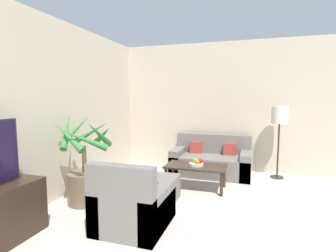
{
  "coord_description": "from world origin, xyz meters",
  "views": [
    {
      "loc": [
        -0.46,
        0.09,
        1.53
      ],
      "look_at": [
        -1.98,
        4.82,
        1.0
      ],
      "focal_mm": 28.0,
      "sensor_mm": 36.0,
      "label": 1
    }
  ],
  "objects_px": {
    "potted_palm": "(85,173)",
    "armchair": "(133,206)",
    "coffee_table": "(196,168)",
    "apple_green": "(194,160)",
    "orange_fruit": "(197,162)",
    "sofa_loveseat": "(211,161)",
    "fruit_bowl": "(196,164)",
    "ottoman": "(157,188)",
    "floor_lamp": "(280,119)",
    "apple_red": "(200,161)"
  },
  "relations": [
    {
      "from": "floor_lamp",
      "to": "orange_fruit",
      "type": "distance_m",
      "value": 1.88
    },
    {
      "from": "sofa_loveseat",
      "to": "potted_palm",
      "type": "bearing_deg",
      "value": -127.28
    },
    {
      "from": "potted_palm",
      "to": "sofa_loveseat",
      "type": "height_order",
      "value": "potted_palm"
    },
    {
      "from": "ottoman",
      "to": "armchair",
      "type": "bearing_deg",
      "value": -88.21
    },
    {
      "from": "potted_palm",
      "to": "armchair",
      "type": "bearing_deg",
      "value": -24.94
    },
    {
      "from": "floor_lamp",
      "to": "orange_fruit",
      "type": "xyz_separation_m",
      "value": [
        -1.34,
        -1.15,
        -0.65
      ]
    },
    {
      "from": "armchair",
      "to": "ottoman",
      "type": "height_order",
      "value": "armchair"
    },
    {
      "from": "floor_lamp",
      "to": "ottoman",
      "type": "bearing_deg",
      "value": -136.5
    },
    {
      "from": "potted_palm",
      "to": "floor_lamp",
      "type": "xyz_separation_m",
      "value": [
        2.79,
        2.16,
        0.69
      ]
    },
    {
      "from": "potted_palm",
      "to": "sofa_loveseat",
      "type": "bearing_deg",
      "value": 52.72
    },
    {
      "from": "coffee_table",
      "to": "ottoman",
      "type": "bearing_deg",
      "value": -124.5
    },
    {
      "from": "potted_palm",
      "to": "ottoman",
      "type": "relative_size",
      "value": 2.2
    },
    {
      "from": "coffee_table",
      "to": "floor_lamp",
      "type": "bearing_deg",
      "value": 38.03
    },
    {
      "from": "fruit_bowl",
      "to": "apple_green",
      "type": "height_order",
      "value": "apple_green"
    },
    {
      "from": "fruit_bowl",
      "to": "coffee_table",
      "type": "bearing_deg",
      "value": 124.87
    },
    {
      "from": "orange_fruit",
      "to": "ottoman",
      "type": "xyz_separation_m",
      "value": [
        -0.49,
        -0.59,
        -0.31
      ]
    },
    {
      "from": "potted_palm",
      "to": "armchair",
      "type": "height_order",
      "value": "potted_palm"
    },
    {
      "from": "apple_green",
      "to": "sofa_loveseat",
      "type": "bearing_deg",
      "value": 80.56
    },
    {
      "from": "ottoman",
      "to": "potted_palm",
      "type": "bearing_deg",
      "value": -156.02
    },
    {
      "from": "sofa_loveseat",
      "to": "apple_green",
      "type": "xyz_separation_m",
      "value": [
        -0.15,
        -0.9,
        0.22
      ]
    },
    {
      "from": "apple_red",
      "to": "ottoman",
      "type": "distance_m",
      "value": 0.91
    },
    {
      "from": "ottoman",
      "to": "floor_lamp",
      "type": "bearing_deg",
      "value": 43.5
    },
    {
      "from": "fruit_bowl",
      "to": "apple_green",
      "type": "bearing_deg",
      "value": 131.22
    },
    {
      "from": "fruit_bowl",
      "to": "apple_red",
      "type": "relative_size",
      "value": 3.11
    },
    {
      "from": "armchair",
      "to": "potted_palm",
      "type": "bearing_deg",
      "value": 155.06
    },
    {
      "from": "coffee_table",
      "to": "potted_palm",
      "type": "bearing_deg",
      "value": -142.4
    },
    {
      "from": "apple_green",
      "to": "ottoman",
      "type": "height_order",
      "value": "apple_green"
    },
    {
      "from": "coffee_table",
      "to": "apple_green",
      "type": "distance_m",
      "value": 0.14
    },
    {
      "from": "fruit_bowl",
      "to": "orange_fruit",
      "type": "bearing_deg",
      "value": -62.5
    },
    {
      "from": "coffee_table",
      "to": "orange_fruit",
      "type": "xyz_separation_m",
      "value": [
        0.04,
        -0.07,
        0.14
      ]
    },
    {
      "from": "floor_lamp",
      "to": "ottoman",
      "type": "distance_m",
      "value": 2.7
    },
    {
      "from": "apple_green",
      "to": "armchair",
      "type": "distance_m",
      "value": 1.64
    },
    {
      "from": "potted_palm",
      "to": "armchair",
      "type": "xyz_separation_m",
      "value": [
        0.98,
        -0.46,
        -0.19
      ]
    },
    {
      "from": "orange_fruit",
      "to": "ottoman",
      "type": "distance_m",
      "value": 0.83
    },
    {
      "from": "coffee_table",
      "to": "apple_green",
      "type": "relative_size",
      "value": 13.18
    },
    {
      "from": "sofa_loveseat",
      "to": "apple_red",
      "type": "xyz_separation_m",
      "value": [
        -0.05,
        -0.92,
        0.22
      ]
    },
    {
      "from": "coffee_table",
      "to": "fruit_bowl",
      "type": "bearing_deg",
      "value": -55.13
    },
    {
      "from": "floor_lamp",
      "to": "apple_green",
      "type": "xyz_separation_m",
      "value": [
        -1.4,
        -1.05,
        -0.65
      ]
    },
    {
      "from": "sofa_loveseat",
      "to": "ottoman",
      "type": "distance_m",
      "value": 1.7
    },
    {
      "from": "sofa_loveseat",
      "to": "apple_green",
      "type": "bearing_deg",
      "value": -99.44
    },
    {
      "from": "potted_palm",
      "to": "fruit_bowl",
      "type": "relative_size",
      "value": 5.46
    },
    {
      "from": "coffee_table",
      "to": "apple_red",
      "type": "height_order",
      "value": "apple_red"
    },
    {
      "from": "potted_palm",
      "to": "orange_fruit",
      "type": "distance_m",
      "value": 1.77
    },
    {
      "from": "ottoman",
      "to": "coffee_table",
      "type": "bearing_deg",
      "value": 55.5
    },
    {
      "from": "apple_red",
      "to": "ottoman",
      "type": "bearing_deg",
      "value": -128.12
    },
    {
      "from": "armchair",
      "to": "ottoman",
      "type": "xyz_separation_m",
      "value": [
        -0.03,
        0.88,
        -0.08
      ]
    },
    {
      "from": "coffee_table",
      "to": "ottoman",
      "type": "distance_m",
      "value": 0.82
    },
    {
      "from": "fruit_bowl",
      "to": "armchair",
      "type": "xyz_separation_m",
      "value": [
        -0.44,
        -1.53,
        -0.17
      ]
    },
    {
      "from": "fruit_bowl",
      "to": "armchair",
      "type": "distance_m",
      "value": 1.6
    },
    {
      "from": "apple_green",
      "to": "orange_fruit",
      "type": "height_order",
      "value": "orange_fruit"
    }
  ]
}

